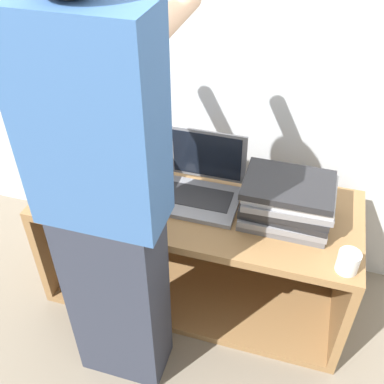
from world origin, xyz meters
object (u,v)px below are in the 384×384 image
object	(u,v)px
laptop_open	(201,185)
mug	(348,262)
laptop_stack_right	(287,201)
person	(105,204)
laptop_stack_left	(114,169)

from	to	relation	value
laptop_open	mug	world-z (taller)	laptop_open
laptop_stack_right	person	size ratio (longest dim) A/B	0.21
person	mug	size ratio (longest dim) A/B	20.82
laptop_stack_right	person	bearing A→B (deg)	-141.12
laptop_stack_left	mug	bearing A→B (deg)	-11.95
laptop_stack_left	mug	distance (m)	1.01
mug	laptop_open	bearing A→B (deg)	157.23
laptop_open	person	size ratio (longest dim) A/B	0.20
laptop_open	mug	xyz separation A→B (m)	(0.61, -0.26, -0.01)
laptop_open	mug	distance (m)	0.66
person	laptop_stack_right	bearing A→B (deg)	38.88
person	mug	xyz separation A→B (m)	(0.79, 0.23, -0.26)
laptop_stack_left	person	bearing A→B (deg)	-66.29
laptop_stack_left	laptop_stack_right	size ratio (longest dim) A/B	1.03
laptop_stack_left	person	xyz separation A→B (m)	(0.19, -0.44, 0.21)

